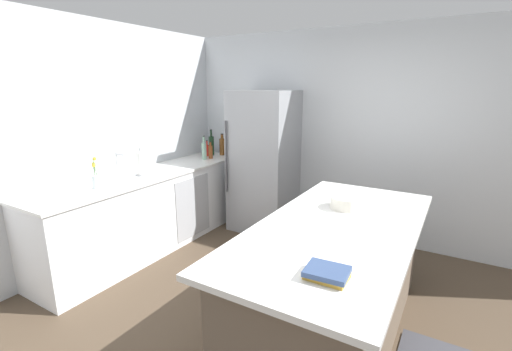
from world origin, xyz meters
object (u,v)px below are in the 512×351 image
hot_sauce_bottle (207,150)px  sink_faucet (118,165)px  kitchen_island (334,280)px  wine_bottle (211,145)px  refrigerator (264,162)px  whiskey_bottle (222,146)px  flower_vase (96,179)px  paper_towel_roll (141,164)px  gin_bottle (204,150)px  vinegar_bottle (211,151)px  cookbook_stack (327,273)px  mixing_bowl (346,202)px

hot_sauce_bottle → sink_faucet: bearing=-89.8°
kitchen_island → wine_bottle: size_ratio=6.00×
refrigerator → whiskey_bottle: 0.80m
flower_vase → paper_towel_roll: size_ratio=1.02×
gin_bottle → refrigerator: bearing=16.9°
vinegar_bottle → sink_faucet: bearing=-95.9°
sink_faucet → hot_sauce_bottle: size_ratio=1.30×
cookbook_stack → flower_vase: bearing=170.5°
kitchen_island → vinegar_bottle: 2.77m
refrigerator → flower_vase: (-0.81, -1.92, 0.09)m
hot_sauce_bottle → cookbook_stack: (2.63, -2.31, -0.07)m
paper_towel_roll → kitchen_island: bearing=-6.7°
whiskey_bottle → wine_bottle: size_ratio=0.83×
paper_towel_roll → mixing_bowl: paper_towel_roll is taller
vinegar_bottle → mixing_bowl: bearing=-25.0°
hot_sauce_bottle → whiskey_bottle: bearing=52.8°
kitchen_island → cookbook_stack: bearing=-76.4°
paper_towel_roll → whiskey_bottle: whiskey_bottle is taller
refrigerator → hot_sauce_bottle: (-0.92, -0.04, 0.08)m
refrigerator → mixing_bowl: (1.47, -1.20, 0.03)m
kitchen_island → hot_sauce_bottle: size_ratio=9.81×
whiskey_bottle → cookbook_stack: size_ratio=1.32×
flower_vase → paper_towel_roll: (-0.04, 0.61, 0.03)m
cookbook_stack → vinegar_bottle: bearing=138.5°
flower_vase → gin_bottle: gin_bottle is taller
kitchen_island → wine_bottle: 3.01m
cookbook_stack → paper_towel_roll: bearing=158.1°
whiskey_bottle → cookbook_stack: bearing=-44.9°
sink_faucet → flower_vase: flower_vase is taller
sink_faucet → whiskey_bottle: (0.13, 1.72, -0.03)m
sink_faucet → cookbook_stack: 2.74m
vinegar_bottle → gin_bottle: size_ratio=0.73×
wine_bottle → whiskey_bottle: bearing=36.1°
vinegar_bottle → cookbook_stack: size_ratio=1.02×
sink_faucet → hot_sauce_bottle: (-0.00, 1.53, -0.07)m
wine_bottle → vinegar_bottle: bearing=-55.3°
sink_faucet → flower_vase: size_ratio=0.94×
whiskey_bottle → wine_bottle: (-0.13, -0.09, 0.02)m
flower_vase → vinegar_bottle: bearing=88.5°
sink_faucet → mixing_bowl: bearing=9.0°
whiskey_bottle → gin_bottle: gin_bottle is taller
vinegar_bottle → mixing_bowl: (2.24, -1.04, -0.06)m
sink_faucet → paper_towel_roll: size_ratio=0.96×
flower_vase → wine_bottle: size_ratio=0.85×
wine_bottle → hot_sauce_bottle: size_ratio=1.63×
kitchen_island → whiskey_bottle: whiskey_bottle is taller
wine_bottle → kitchen_island: bearing=-34.0°
mixing_bowl → gin_bottle: bearing=157.3°
refrigerator → mixing_bowl: bearing=-39.2°
hot_sauce_bottle → mixing_bowl: hot_sauce_bottle is taller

